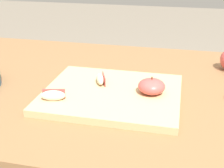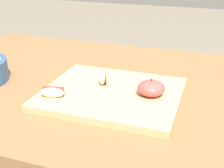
{
  "view_description": "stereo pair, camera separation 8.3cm",
  "coord_description": "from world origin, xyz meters",
  "px_view_note": "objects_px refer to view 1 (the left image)",
  "views": [
    {
      "loc": [
        0.13,
        -0.82,
        1.15
      ],
      "look_at": [
        -0.04,
        -0.08,
        0.81
      ],
      "focal_mm": 49.34,
      "sensor_mm": 36.0,
      "label": 1
    },
    {
      "loc": [
        0.21,
        -0.8,
        1.15
      ],
      "look_at": [
        -0.04,
        -0.08,
        0.81
      ],
      "focal_mm": 49.34,
      "sensor_mm": 36.0,
      "label": 2
    }
  ],
  "objects_px": {
    "apple_half_skin_up": "(152,86)",
    "apple_wedge_middle": "(53,95)",
    "apple_wedge_front": "(100,79)",
    "cutting_board": "(112,94)"
  },
  "relations": [
    {
      "from": "cutting_board",
      "to": "apple_wedge_front",
      "type": "bearing_deg",
      "value": 136.3
    },
    {
      "from": "apple_half_skin_up",
      "to": "apple_wedge_middle",
      "type": "bearing_deg",
      "value": -157.77
    },
    {
      "from": "cutting_board",
      "to": "apple_wedge_middle",
      "type": "bearing_deg",
      "value": -146.38
    },
    {
      "from": "apple_wedge_middle",
      "to": "cutting_board",
      "type": "bearing_deg",
      "value": 33.62
    },
    {
      "from": "apple_wedge_middle",
      "to": "apple_wedge_front",
      "type": "distance_m",
      "value": 0.16
    },
    {
      "from": "apple_half_skin_up",
      "to": "apple_wedge_middle",
      "type": "distance_m",
      "value": 0.26
    },
    {
      "from": "cutting_board",
      "to": "apple_wedge_front",
      "type": "height_order",
      "value": "apple_wedge_front"
    },
    {
      "from": "cutting_board",
      "to": "apple_wedge_front",
      "type": "relative_size",
      "value": 5.66
    },
    {
      "from": "apple_wedge_middle",
      "to": "apple_wedge_front",
      "type": "relative_size",
      "value": 1.0
    },
    {
      "from": "apple_half_skin_up",
      "to": "apple_wedge_front",
      "type": "bearing_deg",
      "value": 167.76
    }
  ]
}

